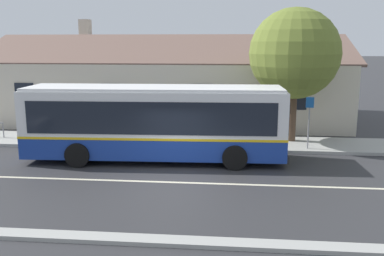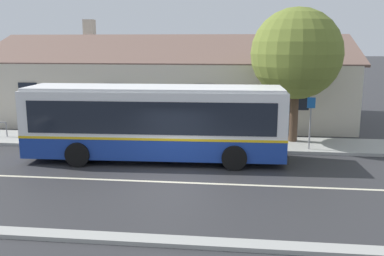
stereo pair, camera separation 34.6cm
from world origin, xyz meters
The scene contains 9 objects.
ground_plane centered at (0.00, 0.00, 0.00)m, with size 300.00×300.00×0.00m, color #2D2D30.
sidewalk_far centered at (0.00, 6.00, 0.07)m, with size 60.00×3.00×0.15m, color #9E9E99.
curb_near centered at (0.00, -4.75, 0.06)m, with size 60.00×0.50×0.12m, color #9E9E99.
lane_divider_stripe centered at (0.00, 0.00, 0.00)m, with size 60.00×0.16×0.01m, color beige.
community_building centered at (-2.08, 13.55, 2.00)m, with size 22.27×10.12×6.50m.
transit_bus centered at (-1.12, 2.90, 1.70)m, with size 10.99×3.04×3.16m.
bench_by_building centered at (-6.91, 5.54, 0.57)m, with size 1.72×0.51×0.94m.
street_tree_primary centered at (5.17, 6.61, 4.33)m, with size 4.37×4.37×6.62m.
bus_stop_sign centered at (5.62, 4.99, 1.64)m, with size 0.36×0.07×2.40m.
Camera 1 is at (2.16, -14.61, 4.97)m, focal length 40.00 mm.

